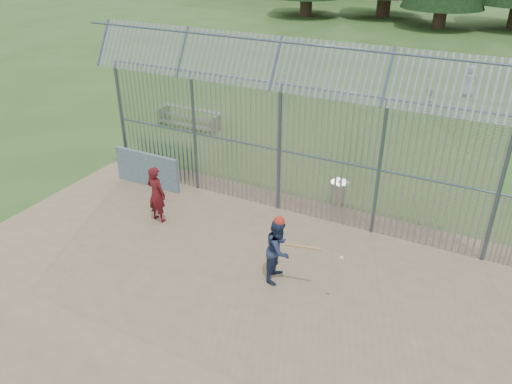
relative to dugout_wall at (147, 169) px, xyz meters
The scene contains 11 objects.
ground 5.47m from the dugout_wall, 32.23° to the right, with size 120.00×120.00×0.00m, color #2D511E.
dirt_infield 5.75m from the dugout_wall, 36.47° to the right, with size 14.00×10.00×0.02m, color #756047.
dugout_wall is the anchor object (origin of this frame).
batter 6.62m from the dugout_wall, 22.96° to the right, with size 0.81×0.63×1.66m, color navy.
onlooker 2.41m from the dugout_wall, 44.79° to the right, with size 0.64×0.42×1.76m, color maroon.
bg_kid_standing 17.98m from the dugout_wall, 62.15° to the left, with size 0.79×0.51×1.62m, color gray.
bg_kid_seated 15.44m from the dugout_wall, 63.86° to the left, with size 0.55×0.23×0.93m, color slate.
batting_gear 6.85m from the dugout_wall, 22.71° to the right, with size 1.87×0.56×0.59m.
trash_can 6.44m from the dugout_wall, 16.55° to the left, with size 0.56×0.56×0.82m.
bleacher 5.81m from the dugout_wall, 110.21° to the left, with size 3.00×0.95×0.72m.
backstop_fence 6.66m from the dugout_wall, ahead, with size 20.09×0.81×5.30m.
Camera 1 is at (5.64, -8.93, 7.84)m, focal length 35.00 mm.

